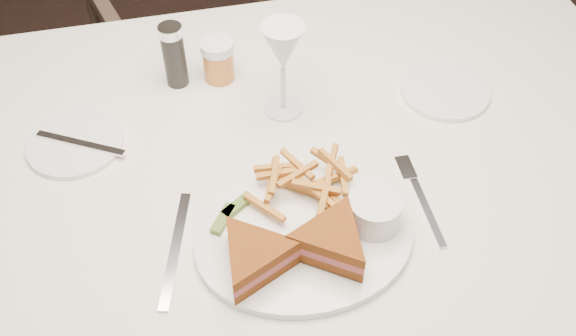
# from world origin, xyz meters

# --- Properties ---
(table) EXTENTS (1.41, 0.94, 0.75)m
(table) POSITION_xyz_m (0.36, 0.09, 0.38)
(table) COLOR silver
(table) RESTS_ON ground
(chair_far) EXTENTS (0.72, 0.69, 0.61)m
(chair_far) POSITION_xyz_m (0.35, 0.94, 0.31)
(chair_far) COLOR #4D3A2F
(chair_far) RESTS_ON ground
(table_setting) EXTENTS (0.81, 0.58, 0.18)m
(table_setting) POSITION_xyz_m (0.36, 0.03, 0.79)
(table_setting) COLOR white
(table_setting) RESTS_ON table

